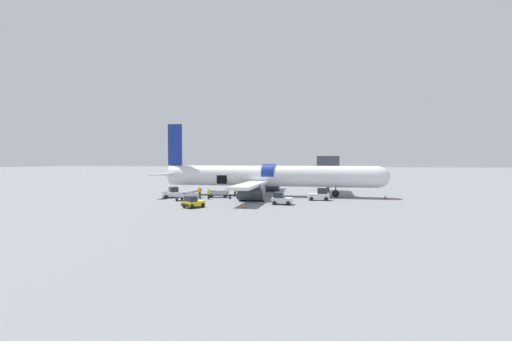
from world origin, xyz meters
name	(u,v)px	position (x,y,z in m)	size (l,w,h in m)	color
ground_plane	(253,199)	(0.00, 0.00, 0.00)	(500.00, 500.00, 0.00)	slate
jet_bridge_stub	(328,166)	(11.06, 11.07, 4.81)	(3.61, 11.72, 6.51)	#4C4C51
airplane	(266,177)	(1.09, 4.54, 3.09)	(37.81, 30.22, 12.04)	silver
baggage_tug_lead	(171,193)	(-12.68, -1.52, 0.71)	(3.05, 2.93, 1.66)	white
baggage_tug_mid	(193,203)	(-5.19, -11.20, 0.62)	(2.73, 2.95, 1.44)	yellow
baggage_tug_rear	(319,195)	(9.87, -0.15, 0.75)	(3.29, 2.02, 1.77)	white
baggage_tug_spare	(281,199)	(5.03, -5.97, 0.69)	(2.78, 2.14, 1.62)	silver
baggage_cart_loading	(218,194)	(-5.71, 0.42, 0.53)	(4.14, 2.22, 1.06)	#999BA0
baggage_cart_queued	(187,197)	(-8.72, -4.73, 0.58)	(4.04, 2.15, 1.16)	#B7BABF
ground_crew_loader_a	(200,192)	(-8.65, 0.03, 0.89)	(0.56, 0.52, 1.69)	#1E2338
ground_crew_loader_b	(235,191)	(-3.57, 2.38, 0.88)	(0.53, 0.53, 1.67)	#1E2338
ground_crew_driver	(208,194)	(-6.40, -2.22, 0.81)	(0.46, 0.53, 1.55)	black
ground_crew_supervisor	(238,193)	(-2.16, -1.13, 0.87)	(0.49, 0.57, 1.65)	black
ground_crew_helper	(237,191)	(-2.81, 1.03, 0.96)	(0.58, 0.58, 1.83)	#1E2338
ground_crew_marshal	(239,192)	(-2.25, 0.20, 0.87)	(0.57, 0.40, 1.65)	#1E2338
suitcase_on_tarmac_upright	(200,196)	(-8.12, -1.30, 0.33)	(0.41, 0.27, 0.77)	#14472D
suitcase_on_tarmac_spare	(230,197)	(-3.29, -1.32, 0.27)	(0.36, 0.28, 0.64)	#1E2347
safety_cone_nose	(385,197)	(19.58, 3.88, 0.28)	(0.56, 0.56, 0.60)	black
safety_cone_engine_left	(244,206)	(1.04, -10.32, 0.26)	(0.51, 0.51, 0.57)	black
safety_cone_wingtip	(261,198)	(1.70, -2.55, 0.36)	(0.53, 0.53, 0.76)	black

